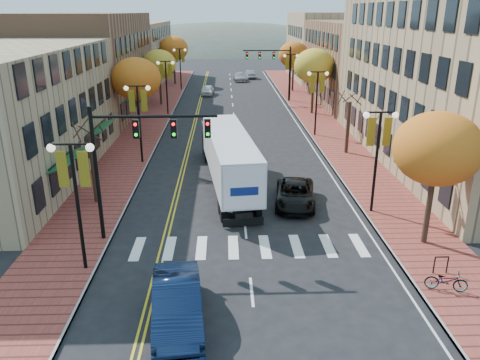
{
  "coord_description": "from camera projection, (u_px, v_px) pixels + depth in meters",
  "views": [
    {
      "loc": [
        -1.08,
        -18.97,
        11.2
      ],
      "look_at": [
        -0.23,
        5.88,
        2.2
      ],
      "focal_mm": 35.0,
      "sensor_mm": 36.0,
      "label": 1
    }
  ],
  "objects": [
    {
      "name": "tree_right_c",
      "position": [
        314.0,
        66.0,
        52.06
      ],
      "size": [
        4.48,
        4.48,
        7.21
      ],
      "color": "#382619",
      "rests_on": "sidewalk_right"
    },
    {
      "name": "tree_right_b",
      "position": [
        348.0,
        128.0,
        38.11
      ],
      "size": [
        0.28,
        0.28,
        4.2
      ],
      "color": "#382619",
      "rests_on": "sidewalk_right"
    },
    {
      "name": "traffic_mast_far",
      "position": [
        275.0,
        63.0,
        59.64
      ],
      "size": [
        6.1,
        0.34,
        7.0
      ],
      "color": "black",
      "rests_on": "ground"
    },
    {
      "name": "tree_left_b",
      "position": [
        136.0,
        79.0,
        42.09
      ],
      "size": [
        4.48,
        4.48,
        7.21
      ],
      "color": "#382619",
      "rests_on": "sidewalk_left"
    },
    {
      "name": "semi_truck",
      "position": [
        227.0,
        153.0,
        31.49
      ],
      "size": [
        4.11,
        15.24,
        3.77
      ],
      "rotation": [
        0.0,
        0.0,
        0.11
      ],
      "color": "black",
      "rests_on": "ground"
    },
    {
      "name": "lamp_left_b",
      "position": [
        139.0,
        109.0,
        35.01
      ],
      "size": [
        1.96,
        0.36,
        6.05
      ],
      "color": "black",
      "rests_on": "ground"
    },
    {
      "name": "tree_left_c",
      "position": [
        159.0,
        64.0,
        57.26
      ],
      "size": [
        4.16,
        4.16,
        6.69
      ],
      "color": "#382619",
      "rests_on": "sidewalk_left"
    },
    {
      "name": "sidewalk_left",
      "position": [
        153.0,
        117.0,
        51.9
      ],
      "size": [
        4.0,
        85.0,
        0.15
      ],
      "primitive_type": "cube",
      "color": "brown",
      "rests_on": "ground"
    },
    {
      "name": "lamp_right_b",
      "position": [
        317.0,
        91.0,
        43.01
      ],
      "size": [
        1.96,
        0.36,
        6.05
      ],
      "color": "black",
      "rests_on": "ground"
    },
    {
      "name": "lamp_right_a",
      "position": [
        378.0,
        142.0,
        26.09
      ],
      "size": [
        1.96,
        0.36,
        6.05
      ],
      "color": "black",
      "rests_on": "ground"
    },
    {
      "name": "tree_right_a",
      "position": [
        437.0,
        149.0,
        22.12
      ],
      "size": [
        4.16,
        4.16,
        6.69
      ],
      "color": "#382619",
      "rests_on": "sidewalk_right"
    },
    {
      "name": "tree_right_d",
      "position": [
        294.0,
        55.0,
        67.15
      ],
      "size": [
        4.35,
        4.35,
        7.0
      ],
      "color": "#382619",
      "rests_on": "sidewalk_right"
    },
    {
      "name": "lamp_left_a",
      "position": [
        75.0,
        183.0,
        19.97
      ],
      "size": [
        1.96,
        0.36,
        6.05
      ],
      "color": "black",
      "rests_on": "ground"
    },
    {
      "name": "ground",
      "position": [
        249.0,
        268.0,
        21.68
      ],
      "size": [
        200.0,
        200.0,
        0.0
      ],
      "primitive_type": "plane",
      "color": "black",
      "rests_on": "ground"
    },
    {
      "name": "lamp_left_d",
      "position": [
        180.0,
        61.0,
        68.84
      ],
      "size": [
        1.96,
        0.36,
        6.05
      ],
      "color": "black",
      "rests_on": "ground"
    },
    {
      "name": "tree_left_a",
      "position": [
        93.0,
        169.0,
        28.14
      ],
      "size": [
        0.28,
        0.28,
        4.2
      ],
      "color": "#382619",
      "rests_on": "sidewalk_left"
    },
    {
      "name": "lamp_left_c",
      "position": [
        166.0,
        77.0,
        51.92
      ],
      "size": [
        1.96,
        0.36,
        6.05
      ],
      "color": "black",
      "rests_on": "ground"
    },
    {
      "name": "car_far_silver",
      "position": [
        240.0,
        77.0,
        79.29
      ],
      "size": [
        2.23,
        5.02,
        1.43
      ],
      "primitive_type": "imported",
      "rotation": [
        0.0,
        0.0,
        0.05
      ],
      "color": "#9F9EA5",
      "rests_on": "ground"
    },
    {
      "name": "traffic_mast_near",
      "position": [
        134.0,
        149.0,
        22.64
      ],
      "size": [
        6.1,
        0.35,
        7.0
      ],
      "color": "black",
      "rests_on": "ground"
    },
    {
      "name": "tree_left_d",
      "position": [
        174.0,
        49.0,
        73.98
      ],
      "size": [
        4.61,
        4.61,
        7.42
      ],
      "color": "#382619",
      "rests_on": "sidewalk_left"
    },
    {
      "name": "navy_sedan",
      "position": [
        177.0,
        303.0,
        17.57
      ],
      "size": [
        2.34,
        5.31,
        1.7
      ],
      "primitive_type": "imported",
      "rotation": [
        0.0,
        0.0,
        0.11
      ],
      "color": "#0D1A37",
      "rests_on": "ground"
    },
    {
      "name": "building_right_far",
      "position": [
        337.0,
        46.0,
        80.54
      ],
      "size": [
        15.0,
        20.0,
        11.0
      ],
      "primitive_type": "cube",
      "color": "#9E8966",
      "rests_on": "ground"
    },
    {
      "name": "bicycle",
      "position": [
        446.0,
        281.0,
        19.53
      ],
      "size": [
        1.81,
        1.01,
        0.9
      ],
      "primitive_type": "imported",
      "rotation": [
        0.0,
        0.0,
        1.32
      ],
      "color": "gray",
      "rests_on": "sidewalk_right"
    },
    {
      "name": "building_right_mid",
      "position": [
        376.0,
        62.0,
        60.04
      ],
      "size": [
        15.0,
        24.0,
        10.0
      ],
      "primitive_type": "cube",
      "color": "brown",
      "rests_on": "ground"
    },
    {
      "name": "black_suv",
      "position": [
        295.0,
        194.0,
        28.49
      ],
      "size": [
        3.0,
        5.31,
        1.4
      ],
      "primitive_type": "imported",
      "rotation": [
        0.0,
        0.0,
        -0.14
      ],
      "color": "black",
      "rests_on": "ground"
    },
    {
      "name": "car_far_oncoming",
      "position": [
        250.0,
        74.0,
        82.58
      ],
      "size": [
        2.01,
        4.31,
        1.37
      ],
      "primitive_type": "imported",
      "rotation": [
        0.0,
        0.0,
        3.28
      ],
      "color": "#9D9DA4",
      "rests_on": "ground"
    },
    {
      "name": "sidewalk_right",
      "position": [
        314.0,
        116.0,
        52.48
      ],
      "size": [
        4.0,
        85.0,
        0.15
      ],
      "primitive_type": "cube",
      "color": "brown",
      "rests_on": "ground"
    },
    {
      "name": "lamp_right_c",
      "position": [
        291.0,
        68.0,
        59.92
      ],
      "size": [
        1.96,
        0.36,
        6.05
      ],
      "color": "black",
      "rests_on": "ground"
    },
    {
      "name": "car_far_white",
      "position": [
        208.0,
        90.0,
        65.96
      ],
      "size": [
        1.89,
        4.13,
        1.37
      ],
      "primitive_type": "imported",
      "rotation": [
        0.0,
        0.0,
        -0.07
      ],
      "color": "silver",
      "rests_on": "ground"
    },
    {
      "name": "building_left_mid",
      "position": [
        84.0,
        64.0,
        53.09
      ],
      "size": [
        12.0,
        24.0,
        11.0
      ],
      "primitive_type": "cube",
      "color": "brown",
      "rests_on": "ground"
    },
    {
      "name": "building_left_far",
      "position": [
        127.0,
        53.0,
        76.84
      ],
      "size": [
        12.0,
        26.0,
        9.5
      ],
      "primitive_type": "cube",
      "color": "#9E8966",
      "rests_on": "ground"
    }
  ]
}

